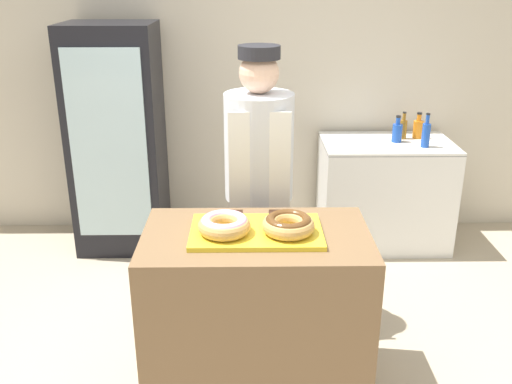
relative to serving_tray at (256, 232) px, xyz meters
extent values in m
plane|color=#B7A88E|center=(0.00, 0.00, -0.91)|extent=(14.00, 14.00, 0.00)
cube|color=beige|center=(0.00, 2.13, 0.44)|extent=(8.00, 0.06, 2.70)
cube|color=brown|center=(0.00, 0.00, -0.46)|extent=(1.12, 0.66, 0.90)
cube|color=yellow|center=(0.00, 0.00, 0.00)|extent=(0.64, 0.39, 0.02)
torus|color=tan|center=(-0.15, -0.04, 0.05)|extent=(0.25, 0.25, 0.08)
torus|color=#EFADC6|center=(-0.15, -0.04, 0.07)|extent=(0.22, 0.22, 0.05)
torus|color=tan|center=(0.15, -0.04, 0.05)|extent=(0.25, 0.25, 0.08)
torus|color=brown|center=(0.15, -0.04, 0.07)|extent=(0.22, 0.22, 0.05)
cube|color=black|center=(-0.11, 0.13, 0.03)|extent=(0.09, 0.09, 0.03)
cube|color=black|center=(0.11, 0.13, 0.03)|extent=(0.09, 0.09, 0.03)
cylinder|color=#4C4C51|center=(0.02, 0.67, -0.50)|extent=(0.29, 0.29, 0.83)
cylinder|color=silver|center=(0.02, 0.67, 0.23)|extent=(0.40, 0.40, 0.62)
cube|color=white|center=(0.02, 0.48, -0.17)|extent=(0.34, 0.02, 1.31)
sphere|color=beige|center=(0.02, 0.67, 0.65)|extent=(0.22, 0.22, 0.22)
cylinder|color=#232328|center=(0.02, 0.67, 0.77)|extent=(0.24, 0.24, 0.07)
cube|color=black|center=(-1.05, 1.75, -0.04)|extent=(0.67, 0.57, 1.75)
cube|color=silver|center=(-1.05, 1.46, 0.00)|extent=(0.55, 0.02, 1.40)
cube|color=white|center=(1.05, 1.75, -0.48)|extent=(1.01, 0.64, 0.85)
cube|color=gray|center=(1.05, 1.75, -0.08)|extent=(1.01, 0.64, 0.01)
cylinder|color=#1E4CB2|center=(1.12, 1.75, 0.01)|extent=(0.08, 0.08, 0.14)
cylinder|color=#1E4CB2|center=(1.12, 1.75, 0.11)|extent=(0.03, 0.03, 0.05)
cylinder|color=black|center=(1.12, 1.75, 0.14)|extent=(0.04, 0.04, 0.01)
cylinder|color=#1E4CB2|center=(1.30, 1.61, 0.03)|extent=(0.06, 0.06, 0.18)
cylinder|color=#1E4CB2|center=(1.30, 1.61, 0.16)|extent=(0.03, 0.03, 0.07)
cylinder|color=black|center=(1.30, 1.61, 0.20)|extent=(0.03, 0.03, 0.01)
cylinder|color=orange|center=(1.31, 1.86, 0.01)|extent=(0.08, 0.08, 0.14)
cylinder|color=orange|center=(1.31, 1.86, 0.11)|extent=(0.04, 0.04, 0.05)
cylinder|color=black|center=(1.31, 1.86, 0.14)|extent=(0.04, 0.04, 0.01)
cylinder|color=#99661E|center=(1.18, 1.84, 0.02)|extent=(0.06, 0.06, 0.15)
cylinder|color=#99661E|center=(1.18, 1.84, 0.12)|extent=(0.03, 0.03, 0.06)
cylinder|color=black|center=(1.18, 1.84, 0.15)|extent=(0.03, 0.03, 0.01)
camera|label=1|loc=(-0.04, -2.51, 1.18)|focal=40.00mm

